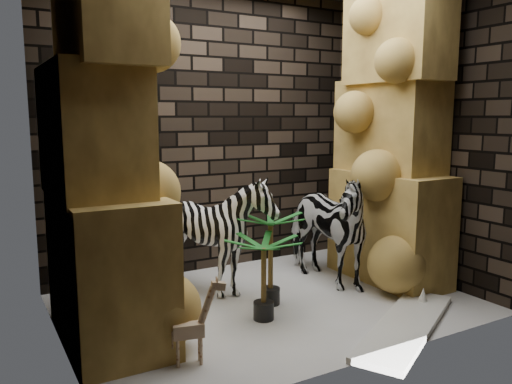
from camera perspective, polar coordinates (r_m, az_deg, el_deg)
floor at (r=4.66m, az=1.49°, el=-12.40°), size 3.50×3.50×0.00m
wall_back at (r=5.46m, az=-5.32°, el=6.79°), size 3.50×0.00×3.50m
wall_front at (r=3.35m, az=12.80°, el=5.53°), size 3.50×0.00×3.50m
wall_left at (r=3.75m, az=-22.03°, el=5.42°), size 0.00×3.00×3.00m
wall_right at (r=5.47m, az=17.54°, el=6.43°), size 0.00×3.00×3.00m
rock_pillar_left at (r=3.82m, az=-16.80°, el=5.72°), size 0.68×1.30×3.00m
rock_pillar_right at (r=5.23m, az=15.06°, el=6.46°), size 0.58×1.25×3.00m
zebra_right at (r=5.07m, az=7.39°, el=-2.88°), size 0.65×1.14×1.33m
zebra_left at (r=4.74m, az=-4.48°, el=-5.47°), size 1.15×1.31×1.03m
giraffe_toy at (r=3.53m, az=-7.61°, el=-14.17°), size 0.33×0.18×0.61m
palm_front at (r=4.52m, az=1.64°, el=-7.50°), size 0.36×0.36×0.83m
palm_back at (r=4.20m, az=0.87°, el=-9.65°), size 0.36×0.36×0.70m
surfboard at (r=4.31m, az=16.46°, el=-14.18°), size 1.57×1.11×0.05m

